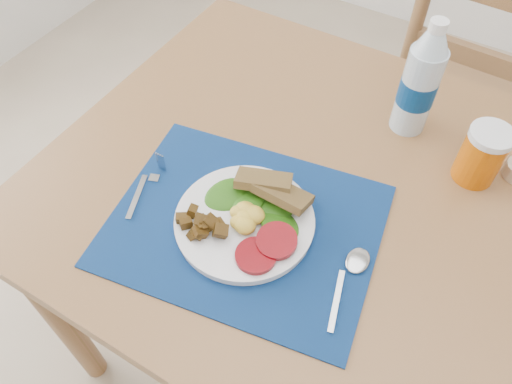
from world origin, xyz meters
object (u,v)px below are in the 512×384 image
chair_far (476,80)px  breakfast_plate (241,219)px  juice_glass (481,156)px  water_bottle (419,84)px

chair_far → breakfast_plate: size_ratio=4.63×
juice_glass → water_bottle: bearing=156.7°
juice_glass → breakfast_plate: bearing=-134.5°
breakfast_plate → juice_glass: size_ratio=2.23×
breakfast_plate → chair_far: bearing=62.1°
breakfast_plate → juice_glass: 0.46m
chair_far → breakfast_plate: bearing=76.6°
breakfast_plate → water_bottle: 0.44m
water_bottle → chair_far: bearing=80.1°
water_bottle → juice_glass: size_ratio=2.27×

